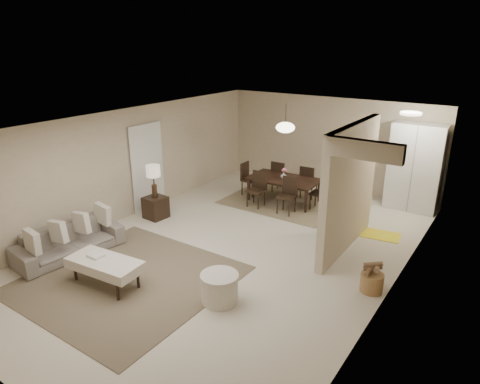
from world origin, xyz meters
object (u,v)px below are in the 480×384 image
Objects in this scene: ottoman_bench at (105,265)px; side_table at (156,207)px; round_pouf at (220,288)px; dining_table at (283,190)px; sofa at (69,241)px; wicker_basket at (372,283)px; pantry_cabinet at (415,168)px.

side_table reaches higher than ottoman_bench.
round_pouf is 0.34× the size of dining_table.
sofa reaches higher than round_pouf.
side_table is 5.16m from wicker_basket.
dining_table is at bearing -154.38° from pantry_cabinet.
sofa is 1.12× the size of dining_table.
dining_table reaches higher than side_table.
pantry_cabinet is at bearing 56.96° from ottoman_bench.
ottoman_bench is 5.16m from dining_table.
side_table is at bearing -140.53° from pantry_cabinet.
dining_table is (1.95, 2.57, 0.06)m from side_table.
side_table is at bearing 177.34° from wicker_basket.
ottoman_bench is 2.90m from side_table.
ottoman_bench is 3.61× the size of wicker_basket.
pantry_cabinet is 4.14× the size of side_table.
pantry_cabinet is at bearing -31.07° from sofa.
dining_table is at bearing 78.13° from ottoman_bench.
sofa reaches higher than ottoman_bench.
ottoman_bench is at bearing -98.25° from dining_table.
sofa is 2.26m from side_table.
wicker_basket is at bearing -43.03° from dining_table.
pantry_cabinet is 3.46× the size of round_pouf.
sofa reaches higher than side_table.
pantry_cabinet is 1.18× the size of dining_table.
round_pouf is at bearing -139.20° from wicker_basket.
dining_table is (-2.80, -1.34, -0.74)m from pantry_cabinet.
side_table is 3.76m from round_pouf.
side_table is at bearing 112.69° from ottoman_bench.
round_pouf is (3.30, 0.38, -0.06)m from sofa.
dining_table is (-3.20, 2.81, 0.15)m from wicker_basket.
pantry_cabinet is 1.56× the size of ottoman_bench.
pantry_cabinet is 5.63× the size of wicker_basket.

